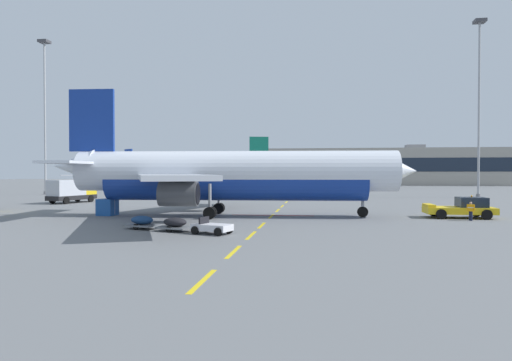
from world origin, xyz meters
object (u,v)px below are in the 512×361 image
at_px(airliner_far_center, 201,172).
at_px(apron_light_mast_far, 479,89).
at_px(baggage_train, 175,224).
at_px(uld_cargo_container, 107,207).
at_px(airliner_mid_left, 109,175).
at_px(ground_crew_worker, 471,210).
at_px(airliner_foreground, 229,175).
at_px(pushback_tug, 462,208).
at_px(apron_light_mast_near, 45,100).
at_px(fuel_service_truck, 71,191).

height_order(airliner_far_center, apron_light_mast_far, apron_light_mast_far).
distance_m(baggage_train, uld_cargo_container, 14.87).
relative_size(airliner_mid_left, airliner_far_center, 0.75).
bearing_deg(apron_light_mast_far, baggage_train, -126.69).
distance_m(ground_crew_worker, uld_cargo_container, 33.34).
bearing_deg(uld_cargo_container, airliner_mid_left, 115.53).
distance_m(airliner_far_center, ground_crew_worker, 76.59).
xyz_separation_m(airliner_far_center, ground_crew_worker, (40.87, -64.69, -3.20)).
bearing_deg(airliner_foreground, apron_light_mast_far, 47.10).
relative_size(airliner_mid_left, baggage_train, 3.15).
bearing_deg(airliner_far_center, apron_light_mast_far, -26.03).
xyz_separation_m(airliner_foreground, uld_cargo_container, (-11.92, -0.67, -3.15)).
xyz_separation_m(pushback_tug, airliner_mid_left, (-74.23, 83.72, 2.52)).
bearing_deg(airliner_foreground, airliner_mid_left, 121.86).
xyz_separation_m(airliner_far_center, baggage_train, (17.80, -75.05, -3.60)).
distance_m(airliner_foreground, airliner_mid_left, 100.12).
bearing_deg(airliner_mid_left, apron_light_mast_near, -77.87).
distance_m(airliner_mid_left, ground_crew_worker, 113.73).
bearing_deg(uld_cargo_container, pushback_tug, 3.40).
height_order(airliner_far_center, apron_light_mast_near, apron_light_mast_near).
bearing_deg(uld_cargo_container, baggage_train, -46.32).
xyz_separation_m(airliner_mid_left, apron_light_mast_near, (10.24, -47.66, 14.24)).
bearing_deg(airliner_mid_left, airliner_foreground, -58.14).
xyz_separation_m(pushback_tug, fuel_service_truck, (-46.44, 14.33, 0.74)).
bearing_deg(fuel_service_truck, baggage_train, -49.14).
bearing_deg(uld_cargo_container, apron_light_mast_near, 128.89).
bearing_deg(airliner_foreground, fuel_service_truck, 148.03).
bearing_deg(apron_light_mast_far, ground_crew_worker, -108.99).
distance_m(airliner_mid_left, uld_cargo_container, 95.01).
distance_m(pushback_tug, apron_light_mast_near, 75.34).
xyz_separation_m(pushback_tug, baggage_train, (-23.03, -12.73, -0.38)).
relative_size(airliner_foreground, ground_crew_worker, 21.33).
bearing_deg(baggage_train, airliner_far_center, 103.34).
height_order(ground_crew_worker, apron_light_mast_far, apron_light_mast_far).
relative_size(airliner_foreground, uld_cargo_container, 19.62).
height_order(pushback_tug, apron_light_mast_near, apron_light_mast_near).
bearing_deg(baggage_train, fuel_service_truck, 130.86).
bearing_deg(airliner_foreground, uld_cargo_container, -176.78).
relative_size(baggage_train, uld_cargo_container, 4.85).
bearing_deg(airliner_far_center, ground_crew_worker, -57.71).
distance_m(airliner_far_center, fuel_service_truck, 48.38).
bearing_deg(airliner_far_center, pushback_tug, -56.76).
bearing_deg(pushback_tug, fuel_service_truck, 162.85).
bearing_deg(apron_light_mast_near, ground_crew_worker, -30.98).
bearing_deg(ground_crew_worker, apron_light_mast_near, 149.02).
distance_m(airliner_far_center, apron_light_mast_near, 37.53).
height_order(airliner_foreground, uld_cargo_container, airliner_foreground).
height_order(airliner_far_center, fuel_service_truck, airliner_far_center).
bearing_deg(baggage_train, airliner_mid_left, 117.96).
distance_m(airliner_far_center, uld_cargo_container, 64.82).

